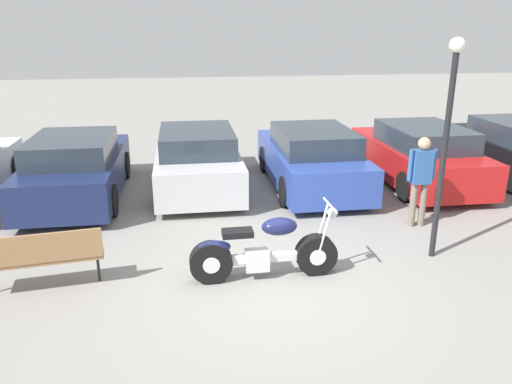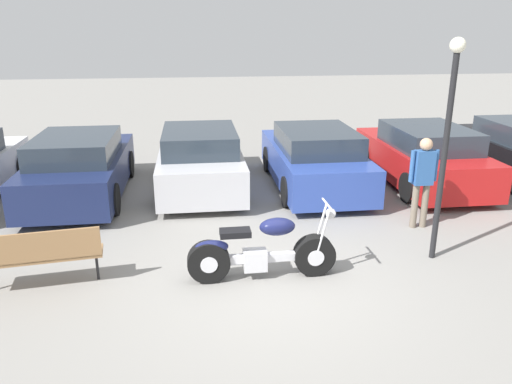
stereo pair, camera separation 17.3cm
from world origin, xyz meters
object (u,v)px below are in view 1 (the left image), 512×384
(parked_car_silver, at_px, (197,160))
(park_bench, at_px, (39,255))
(person_standing, at_px, (421,174))
(parked_car_red, at_px, (418,155))
(parked_car_navy, at_px, (76,169))
(lamp_post, at_px, (447,127))
(parked_car_blue, at_px, (311,159))
(motorcycle, at_px, (262,252))

(parked_car_silver, distance_m, park_bench, 4.97)
(parked_car_silver, xyz_separation_m, person_standing, (3.90, -2.91, 0.34))
(parked_car_red, bearing_deg, parked_car_navy, -179.99)
(parked_car_silver, relative_size, person_standing, 2.52)
(lamp_post, bearing_deg, person_standing, 75.67)
(parked_car_silver, relative_size, park_bench, 2.43)
(park_bench, bearing_deg, parked_car_red, 28.55)
(parked_car_silver, bearing_deg, parked_car_navy, -172.29)
(parked_car_blue, xyz_separation_m, person_standing, (1.34, -2.61, 0.34))
(parked_car_blue, bearing_deg, parked_car_silver, 173.33)
(parked_car_red, xyz_separation_m, park_bench, (-7.44, -4.05, -0.10))
(motorcycle, distance_m, parked_car_silver, 4.54)
(parked_car_red, height_order, lamp_post, lamp_post)
(motorcycle, height_order, lamp_post, lamp_post)
(parked_car_red, bearing_deg, lamp_post, -112.01)
(person_standing, bearing_deg, parked_car_red, 64.56)
(park_bench, height_order, lamp_post, lamp_post)
(parked_car_navy, relative_size, person_standing, 2.52)
(motorcycle, height_order, parked_car_red, parked_car_red)
(parked_car_silver, xyz_separation_m, park_bench, (-2.32, -4.39, -0.10))
(park_bench, distance_m, lamp_post, 6.11)
(lamp_post, relative_size, person_standing, 2.03)
(parked_car_silver, distance_m, parked_car_red, 5.13)
(parked_car_silver, distance_m, lamp_post, 5.67)
(parked_car_silver, xyz_separation_m, parked_car_blue, (2.56, -0.30, 0.00))
(parked_car_navy, distance_m, parked_car_silver, 2.58)
(parked_car_silver, height_order, parked_car_red, same)
(parked_car_navy, xyz_separation_m, park_bench, (0.24, -4.05, -0.10))
(lamp_post, height_order, person_standing, lamp_post)
(parked_car_blue, bearing_deg, person_standing, -62.88)
(parked_car_silver, bearing_deg, parked_car_blue, -6.67)
(motorcycle, bearing_deg, parked_car_red, 43.44)
(parked_car_navy, distance_m, parked_car_blue, 5.12)
(motorcycle, xyz_separation_m, park_bench, (-3.08, 0.08, 0.14))
(parked_car_red, xyz_separation_m, lamp_post, (-1.54, -3.81, 1.46))
(parked_car_blue, bearing_deg, parked_car_navy, -179.47)
(motorcycle, xyz_separation_m, lamp_post, (2.82, 0.32, 1.70))
(parked_car_navy, height_order, person_standing, person_standing)
(parked_car_blue, xyz_separation_m, park_bench, (-4.88, -4.09, -0.10))
(motorcycle, bearing_deg, parked_car_navy, 128.89)
(parked_car_red, bearing_deg, person_standing, -115.44)
(motorcycle, xyz_separation_m, parked_car_silver, (-0.77, 4.47, 0.24))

